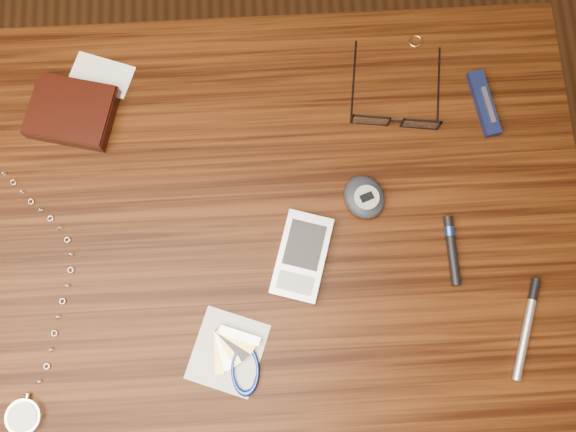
# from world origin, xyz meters

# --- Properties ---
(ground) EXTENTS (3.80, 3.80, 0.00)m
(ground) POSITION_xyz_m (0.00, 0.00, 0.00)
(ground) COLOR #472814
(ground) RESTS_ON ground
(desk) EXTENTS (1.00, 0.70, 0.75)m
(desk) POSITION_xyz_m (0.00, 0.00, 0.65)
(desk) COLOR #381A09
(desk) RESTS_ON ground
(wallet_and_card) EXTENTS (0.16, 0.16, 0.03)m
(wallet_and_card) POSITION_xyz_m (-0.23, 0.20, 0.76)
(wallet_and_card) COLOR black
(wallet_and_card) RESTS_ON desk
(eyeglasses) EXTENTS (0.15, 0.15, 0.03)m
(eyeglasses) POSITION_xyz_m (0.24, 0.17, 0.76)
(eyeglasses) COLOR black
(eyeglasses) RESTS_ON desk
(gold_ring) EXTENTS (0.02, 0.02, 0.00)m
(gold_ring) POSITION_xyz_m (0.28, 0.29, 0.75)
(gold_ring) COLOR tan
(gold_ring) RESTS_ON desk
(pocket_watch) EXTENTS (0.11, 0.36, 0.01)m
(pocket_watch) POSITION_xyz_m (-0.28, -0.20, 0.76)
(pocket_watch) COLOR silver
(pocket_watch) RESTS_ON desk
(pda_phone) EXTENTS (0.10, 0.13, 0.02)m
(pda_phone) POSITION_xyz_m (0.09, -0.03, 0.76)
(pda_phone) COLOR silver
(pda_phone) RESTS_ON desk
(pedometer) EXTENTS (0.07, 0.08, 0.03)m
(pedometer) POSITION_xyz_m (0.19, 0.05, 0.76)
(pedometer) COLOR #20222B
(pedometer) RESTS_ON desk
(notepad_keys) EXTENTS (0.12, 0.13, 0.01)m
(notepad_keys) POSITION_xyz_m (-0.00, -0.16, 0.75)
(notepad_keys) COLOR white
(notepad_keys) RESTS_ON desk
(pocket_knife) EXTENTS (0.04, 0.10, 0.01)m
(pocket_knife) POSITION_xyz_m (0.37, 0.19, 0.76)
(pocket_knife) COLOR #0D1633
(pocket_knife) RESTS_ON desk
(silver_pen) EXTENTS (0.06, 0.14, 0.01)m
(silver_pen) POSITION_xyz_m (0.39, -0.13, 0.76)
(silver_pen) COLOR silver
(silver_pen) RESTS_ON desk
(black_blue_pen) EXTENTS (0.01, 0.10, 0.01)m
(black_blue_pen) POSITION_xyz_m (0.30, -0.02, 0.76)
(black_blue_pen) COLOR black
(black_blue_pen) RESTS_ON desk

